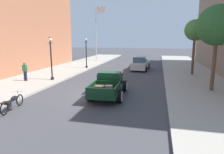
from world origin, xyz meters
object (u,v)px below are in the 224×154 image
motorcycle_parked (12,102)px  street_lamp_far (86,50)px  street_tree_nearest (217,26)px  car_background_silver (141,64)px  street_tree_second (195,31)px  hotrod_truck_dark_green (109,84)px  flagpole (97,27)px  street_lamp_near (51,55)px  pedestrian_sidewalk_left (25,70)px

motorcycle_parked → street_lamp_far: bearing=95.2°
motorcycle_parked → street_tree_nearest: size_ratio=0.35×
car_background_silver → street_tree_second: (5.62, -2.62, 3.85)m
hotrod_truck_dark_green → flagpole: size_ratio=0.55×
street_tree_nearest → street_tree_second: 6.70m
hotrod_truck_dark_green → street_tree_second: (6.70, 8.99, 3.86)m
street_lamp_far → street_lamp_near: bearing=-92.7°
car_background_silver → flagpole: flagpole is taller
pedestrian_sidewalk_left → street_lamp_near: 2.62m
street_tree_second → pedestrian_sidewalk_left: bearing=-155.1°
street_tree_second → street_lamp_far: bearing=171.6°
hotrod_truck_dark_green → car_background_silver: 11.66m
street_lamp_far → street_tree_second: (12.46, -1.85, 2.23)m
motorcycle_parked → street_lamp_near: street_lamp_near is taller
flagpole → hotrod_truck_dark_green: bearing=-70.3°
hotrod_truck_dark_green → pedestrian_sidewalk_left: bearing=165.8°
hotrod_truck_dark_green → pedestrian_sidewalk_left: pedestrian_sidewalk_left is taller
car_background_silver → pedestrian_sidewalk_left: 13.30m
hotrod_truck_dark_green → motorcycle_parked: 6.03m
car_background_silver → street_tree_nearest: 11.72m
flagpole → motorcycle_parked: bearing=-83.6°
motorcycle_parked → car_background_silver: car_background_silver is taller
pedestrian_sidewalk_left → motorcycle_parked: bearing=-58.5°
hotrod_truck_dark_green → street_lamp_near: size_ratio=1.30×
motorcycle_parked → flagpole: (-2.68, 23.85, 5.33)m
car_background_silver → street_tree_second: bearing=-25.0°
street_lamp_near → street_tree_nearest: street_tree_nearest is taller
flagpole → street_tree_second: (13.76, -10.72, -1.16)m
pedestrian_sidewalk_left → car_background_silver: bearing=45.8°
car_background_silver → street_lamp_far: size_ratio=1.15×
pedestrian_sidewalk_left → flagpole: bearing=86.3°
hotrod_truck_dark_green → car_background_silver: size_ratio=1.13×
pedestrian_sidewalk_left → street_lamp_near: street_lamp_near is taller
car_background_silver → flagpole: size_ratio=0.48×
pedestrian_sidewalk_left → flagpole: (1.14, 17.63, 4.68)m
street_lamp_far → street_tree_nearest: (12.77, -8.55, 2.30)m
street_lamp_near → street_lamp_far: bearing=87.3°
car_background_silver → street_tree_nearest: bearing=-57.5°
motorcycle_parked → flagpole: 24.58m
car_background_silver → flagpole: bearing=135.1°
motorcycle_parked → street_tree_second: street_tree_second is taller
street_tree_nearest → street_tree_second: (-0.32, 6.70, -0.07)m
hotrod_truck_dark_green → street_lamp_near: bearing=153.7°
motorcycle_parked → hotrod_truck_dark_green: bearing=43.4°
street_lamp_near → hotrod_truck_dark_green: bearing=-26.3°
pedestrian_sidewalk_left → street_lamp_far: street_lamp_far is taller
car_background_silver → street_lamp_far: street_lamp_far is taller
motorcycle_parked → street_lamp_near: size_ratio=0.55×
pedestrian_sidewalk_left → street_lamp_far: size_ratio=0.43×
motorcycle_parked → street_tree_nearest: 13.76m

